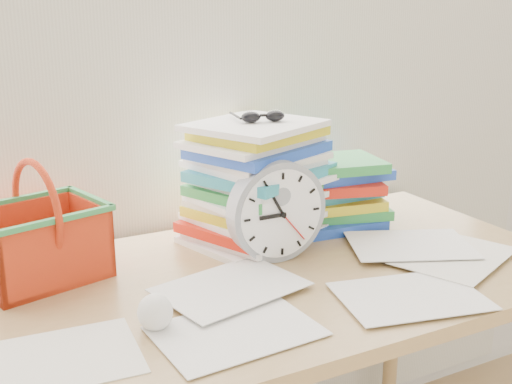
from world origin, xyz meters
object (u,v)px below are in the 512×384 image
book_stack (333,192)px  basket (38,222)px  clock (277,211)px  paper_stack (257,182)px  desk (250,310)px

book_stack → basket: size_ratio=1.15×
clock → book_stack: size_ratio=0.78×
paper_stack → book_stack: 0.23m
clock → paper_stack: bearing=80.8°
clock → basket: basket is taller
paper_stack → clock: 0.14m
clock → desk: bearing=-147.5°
paper_stack → desk: bearing=-121.1°
paper_stack → book_stack: size_ratio=1.14×
desk → clock: size_ratio=6.28×
paper_stack → book_stack: bearing=2.1°
basket → book_stack: bearing=-13.7°
paper_stack → clock: (-0.02, -0.14, -0.03)m
clock → book_stack: 0.28m
desk → clock: bearing=32.5°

